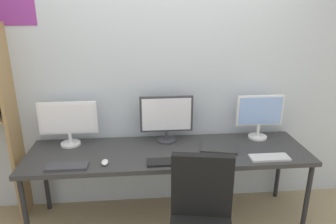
# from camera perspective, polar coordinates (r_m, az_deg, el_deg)

# --- Properties ---
(wall_back) EXTENTS (4.90, 0.11, 2.60)m
(wall_back) POSITION_cam_1_polar(r_m,az_deg,el_deg) (3.00, -0.67, 6.09)
(wall_back) COLOR silver
(wall_back) RESTS_ON ground_plane
(desk) EXTENTS (2.50, 0.68, 0.74)m
(desk) POSITION_cam_1_polar(r_m,az_deg,el_deg) (2.81, 0.09, -8.02)
(desk) COLOR #333333
(desk) RESTS_ON ground_plane
(monitor_left) EXTENTS (0.53, 0.18, 0.42)m
(monitor_left) POSITION_cam_1_polar(r_m,az_deg,el_deg) (2.96, -17.93, -1.59)
(monitor_left) COLOR silver
(monitor_left) RESTS_ON desk
(monitor_center) EXTENTS (0.50, 0.18, 0.45)m
(monitor_center) POSITION_cam_1_polar(r_m,az_deg,el_deg) (2.89, -0.29, -0.90)
(monitor_center) COLOR #38383D
(monitor_center) RESTS_ON desk
(monitor_right) EXTENTS (0.45, 0.18, 0.43)m
(monitor_right) POSITION_cam_1_polar(r_m,az_deg,el_deg) (3.09, 16.56, -0.37)
(monitor_right) COLOR silver
(monitor_right) RESTS_ON desk
(keyboard_left) EXTENTS (0.33, 0.13, 0.02)m
(keyboard_left) POSITION_cam_1_polar(r_m,az_deg,el_deg) (2.64, -18.14, -9.50)
(keyboard_left) COLOR #38383D
(keyboard_left) RESTS_ON desk
(keyboard_center) EXTENTS (0.40, 0.13, 0.02)m
(keyboard_center) POSITION_cam_1_polar(r_m,az_deg,el_deg) (2.58, 0.57, -9.18)
(keyboard_center) COLOR black
(keyboard_center) RESTS_ON desk
(keyboard_right) EXTENTS (0.33, 0.13, 0.02)m
(keyboard_right) POSITION_cam_1_polar(r_m,az_deg,el_deg) (2.79, 18.21, -7.99)
(keyboard_right) COLOR silver
(keyboard_right) RESTS_ON desk
(computer_mouse) EXTENTS (0.06, 0.10, 0.03)m
(computer_mouse) POSITION_cam_1_polar(r_m,az_deg,el_deg) (2.61, -11.59, -9.07)
(computer_mouse) COLOR silver
(computer_mouse) RESTS_ON desk
(laptop_closed) EXTENTS (0.36, 0.29, 0.02)m
(laptop_closed) POSITION_cam_1_polar(r_m,az_deg,el_deg) (2.85, 9.31, -6.55)
(laptop_closed) COLOR #2D2D2D
(laptop_closed) RESTS_ON desk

